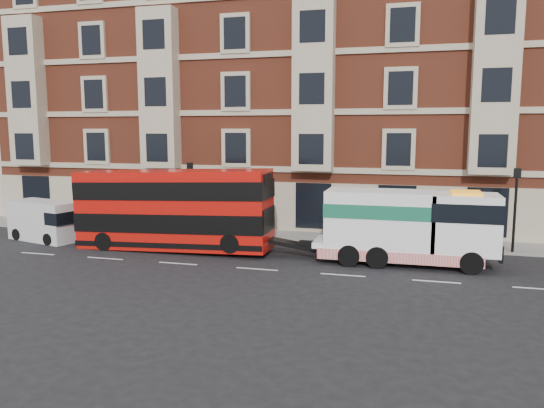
{
  "coord_description": "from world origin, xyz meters",
  "views": [
    {
      "loc": [
        6.87,
        -23.01,
        6.43
      ],
      "look_at": [
        -0.35,
        4.0,
        2.51
      ],
      "focal_mm": 35.0,
      "sensor_mm": 36.0,
      "label": 1
    }
  ],
  "objects_px": {
    "pedestrian": "(114,214)",
    "tow_truck": "(405,226)",
    "double_decker_bus": "(173,208)",
    "box_van": "(44,221)"
  },
  "relations": [
    {
      "from": "double_decker_bus",
      "to": "pedestrian",
      "type": "xyz_separation_m",
      "value": [
        -6.63,
        4.93,
        -1.35
      ]
    },
    {
      "from": "tow_truck",
      "to": "box_van",
      "type": "xyz_separation_m",
      "value": [
        -20.53,
        0.41,
        -0.74
      ]
    },
    {
      "from": "double_decker_bus",
      "to": "tow_truck",
      "type": "xyz_separation_m",
      "value": [
        12.06,
        -0.0,
        -0.4
      ]
    },
    {
      "from": "tow_truck",
      "to": "pedestrian",
      "type": "relative_size",
      "value": 5.46
    },
    {
      "from": "tow_truck",
      "to": "pedestrian",
      "type": "height_order",
      "value": "tow_truck"
    },
    {
      "from": "tow_truck",
      "to": "box_van",
      "type": "distance_m",
      "value": 20.55
    },
    {
      "from": "double_decker_bus",
      "to": "box_van",
      "type": "distance_m",
      "value": 8.56
    },
    {
      "from": "pedestrian",
      "to": "tow_truck",
      "type": "bearing_deg",
      "value": -15.32
    },
    {
      "from": "double_decker_bus",
      "to": "box_van",
      "type": "xyz_separation_m",
      "value": [
        -8.48,
        0.41,
        -1.14
      ]
    },
    {
      "from": "tow_truck",
      "to": "box_van",
      "type": "relative_size",
      "value": 1.79
    }
  ]
}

